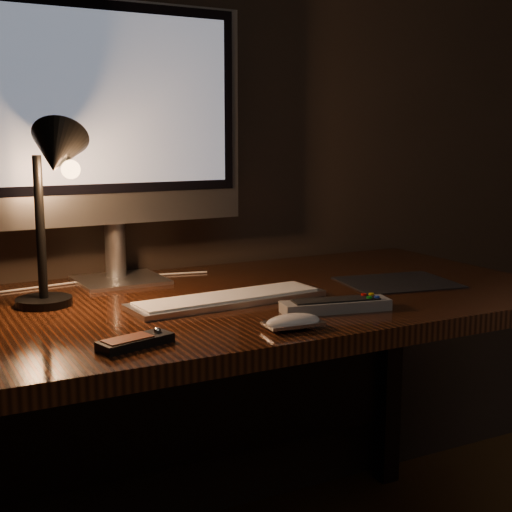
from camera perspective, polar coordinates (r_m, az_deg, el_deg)
name	(u,v)px	position (r m, az deg, el deg)	size (l,w,h in m)	color
desk	(202,347)	(1.67, -4.37, -7.25)	(1.60, 0.75, 0.75)	#3B1B0D
monitor	(116,120)	(1.73, -11.14, 10.65)	(0.63, 0.19, 0.66)	silver
keyboard	(228,299)	(1.53, -2.27, -3.44)	(0.44, 0.12, 0.02)	silver
mousepad	(398,282)	(1.76, 11.29, -2.09)	(0.26, 0.21, 0.00)	black
mouse	(293,324)	(1.32, 2.99, -5.46)	(0.11, 0.06, 0.02)	white
media_remote	(135,341)	(1.24, -9.62, -6.74)	(0.14, 0.08, 0.02)	black
tv_remote	(336,305)	(1.46, 6.40, -3.93)	(0.23, 0.10, 0.03)	gray
desk_lamp	(54,180)	(1.50, -15.83, 5.89)	(0.18, 0.20, 0.39)	black
cable	(91,283)	(1.76, -13.06, -2.09)	(0.01, 0.01, 0.61)	white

